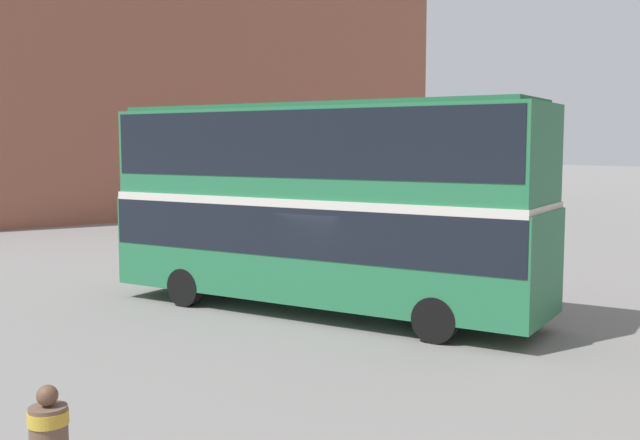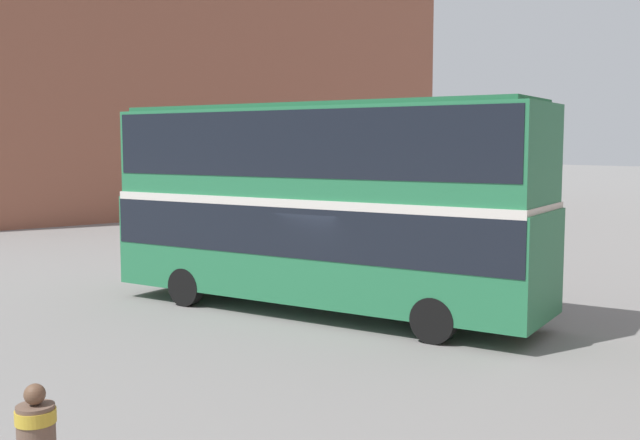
# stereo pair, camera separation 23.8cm
# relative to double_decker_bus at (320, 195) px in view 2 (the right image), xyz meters

# --- Properties ---
(ground_plane) EXTENTS (240.00, 240.00, 0.00)m
(ground_plane) POSITION_rel_double_decker_bus_xyz_m (0.35, -0.13, -2.84)
(ground_plane) COLOR gray
(building_row_left) EXTENTS (12.02, 34.01, 16.17)m
(building_row_left) POSITION_rel_double_decker_bus_xyz_m (-28.57, 11.68, 5.26)
(building_row_left) COLOR #935642
(building_row_left) RESTS_ON ground_plane
(double_decker_bus) EXTENTS (11.09, 5.98, 4.99)m
(double_decker_bus) POSITION_rel_double_decker_bus_xyz_m (0.00, 0.00, 0.00)
(double_decker_bus) COLOR #287A4C
(double_decker_bus) RESTS_ON ground_plane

